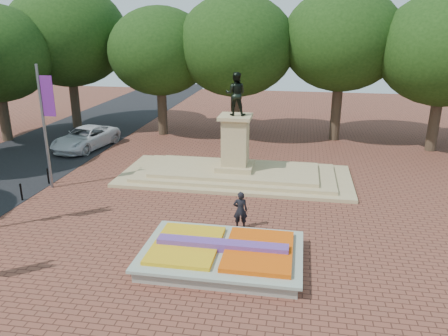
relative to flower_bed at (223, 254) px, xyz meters
name	(u,v)px	position (x,y,z in m)	size (l,w,h in m)	color
ground	(208,237)	(-1.03, 2.00, -0.38)	(90.00, 90.00, 0.00)	brown
flower_bed	(223,254)	(0.00, 0.00, 0.00)	(6.30, 4.30, 0.91)	gray
monument	(235,164)	(-1.03, 10.00, 0.50)	(14.00, 6.00, 6.40)	tan
tree_row_back	(285,55)	(1.31, 20.00, 6.29)	(44.80, 8.80, 10.43)	#372A1E
van	(86,138)	(-13.14, 14.55, 0.44)	(2.72, 5.89, 1.64)	silver
pedestrian	(240,210)	(0.26, 3.13, 0.53)	(0.66, 0.43, 1.81)	black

